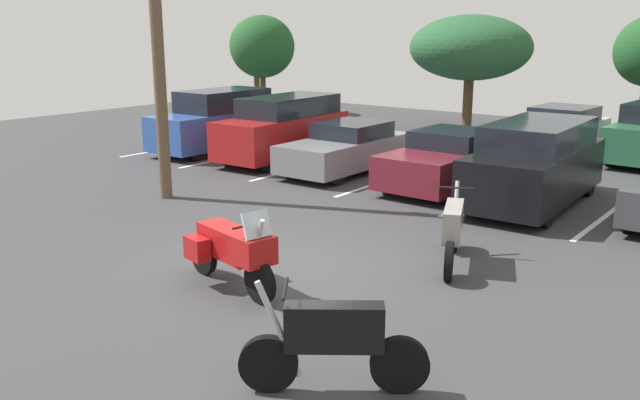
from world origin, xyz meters
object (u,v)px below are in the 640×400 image
object	(u,v)px
motorcycle_touring	(233,249)
car_red	(284,128)
car_black	(536,163)
motorcycle_third	(453,230)
car_blue	(218,121)
car_grey	(346,148)
motorcycle_second	(333,342)
utility_pole	(156,15)
car_maroon	(448,160)
car_far_silver	(560,131)

from	to	relation	value
motorcycle_touring	car_red	bearing A→B (deg)	126.45
motorcycle_touring	car_black	world-z (taller)	car_black
car_red	motorcycle_third	bearing A→B (deg)	-32.65
car_blue	car_grey	xyz separation A→B (m)	(5.32, -0.15, -0.31)
car_red	motorcycle_second	bearing A→B (deg)	-47.03
motorcycle_third	car_black	xyz separation A→B (m)	(-0.38, 4.82, 0.35)
car_grey	motorcycle_third	bearing A→B (deg)	-41.11
motorcycle_touring	utility_pole	size ratio (longest dim) A/B	0.27
motorcycle_touring	motorcycle_third	world-z (taller)	motorcycle_touring
car_maroon	car_far_silver	size ratio (longest dim) A/B	0.98
car_red	utility_pole	world-z (taller)	utility_pole
motorcycle_touring	car_black	distance (m)	8.11
motorcycle_touring	car_grey	xyz separation A→B (m)	(-3.74, 8.23, 0.01)
car_blue	car_grey	world-z (taller)	car_blue
car_blue	car_black	distance (m)	10.85
motorcycle_third	car_black	bearing A→B (deg)	94.49
utility_pole	motorcycle_third	bearing A→B (deg)	-0.54
utility_pole	car_red	bearing A→B (deg)	99.04
motorcycle_touring	car_black	bearing A→B (deg)	77.33
motorcycle_second	motorcycle_third	xyz separation A→B (m)	(-0.86, 4.57, 0.02)
motorcycle_second	car_far_silver	bearing A→B (deg)	100.34
car_red	utility_pole	bearing A→B (deg)	-80.96
car_black	car_grey	bearing A→B (deg)	176.63
motorcycle_second	car_grey	distance (m)	11.84
car_blue	motorcycle_third	bearing A→B (deg)	-25.25
car_red	car_far_silver	world-z (taller)	car_red
car_black	utility_pole	size ratio (longest dim) A/B	0.60
motorcycle_third	car_red	world-z (taller)	car_red
car_far_silver	motorcycle_touring	bearing A→B (deg)	-90.21
motorcycle_second	car_black	world-z (taller)	car_black
motorcycle_third	car_blue	distance (m)	12.41
motorcycle_touring	car_grey	bearing A→B (deg)	114.42
car_grey	car_maroon	size ratio (longest dim) A/B	1.04
car_blue	car_grey	bearing A→B (deg)	-1.59
motorcycle_touring	motorcycle_second	xyz separation A→B (m)	(3.02, -1.48, -0.06)
car_blue	car_far_silver	bearing A→B (deg)	35.03
motorcycle_touring	car_black	xyz separation A→B (m)	(1.78, 7.91, 0.30)
motorcycle_third	car_black	size ratio (longest dim) A/B	0.42
utility_pole	car_far_silver	bearing A→B (deg)	64.75
car_black	car_far_silver	distance (m)	7.08
motorcycle_second	motorcycle_third	distance (m)	4.66
car_blue	car_grey	size ratio (longest dim) A/B	1.05
car_red	car_maroon	xyz separation A→B (m)	(5.68, -0.26, -0.29)
car_blue	car_black	world-z (taller)	car_blue
car_far_silver	car_black	bearing A→B (deg)	-75.91
car_grey	motorcycle_touring	bearing A→B (deg)	-65.58
motorcycle_second	utility_pole	size ratio (longest dim) A/B	0.22
motorcycle_touring	motorcycle_third	xyz separation A→B (m)	(2.16, 3.09, -0.05)
car_maroon	car_black	size ratio (longest dim) A/B	0.86
car_red	car_black	xyz separation A→B (m)	(8.05, -0.58, -0.02)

